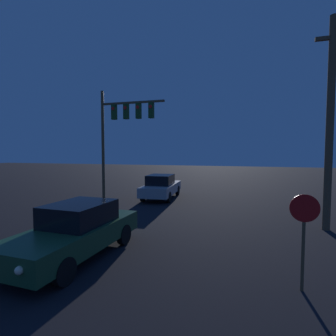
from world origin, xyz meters
The scene contains 5 objects.
car_near centered at (-1.60, 10.08, 0.78)m, with size 1.98×4.73×1.56m.
car_far centered at (-2.24, 19.94, 0.78)m, with size 2.09×4.76×1.56m.
traffic_signal_mast centered at (-4.22, 18.12, 4.71)m, with size 4.10×0.30×6.80m.
stop_sign centered at (4.35, 9.89, 1.48)m, with size 0.61×0.07×2.16m.
utility_pole centered at (6.17, 15.18, 4.21)m, with size 1.23×0.28×8.19m.
Camera 1 is at (3.13, 3.67, 3.08)m, focal length 28.00 mm.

